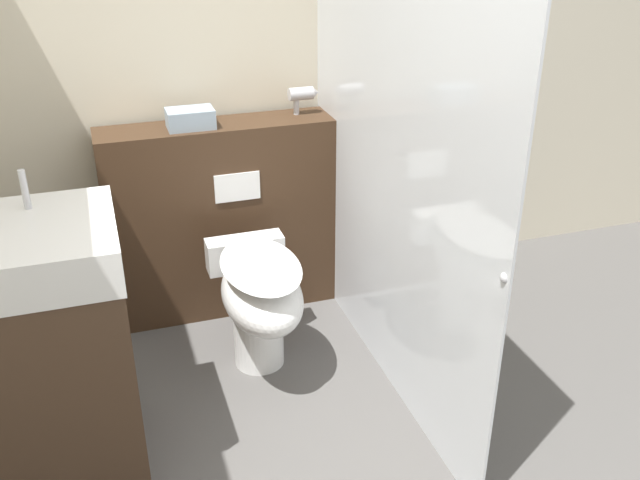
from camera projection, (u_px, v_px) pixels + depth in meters
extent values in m
cube|color=beige|center=(241.00, 59.00, 3.48)|extent=(8.00, 0.06, 2.50)
cube|color=#3D2819|center=(234.00, 218.00, 3.62)|extent=(1.26, 0.26, 1.00)
cube|color=white|center=(237.00, 187.00, 3.41)|extent=(0.22, 0.01, 0.14)
cube|color=silver|center=(389.00, 166.00, 2.89)|extent=(0.01, 1.85, 1.98)
sphere|color=#B2B2B7|center=(506.00, 278.00, 2.15)|extent=(0.04, 0.04, 0.04)
cylinder|color=white|center=(258.00, 326.00, 3.27)|extent=(0.23, 0.23, 0.39)
ellipsoid|color=white|center=(262.00, 295.00, 3.09)|extent=(0.34, 0.57, 0.27)
ellipsoid|color=white|center=(260.00, 265.00, 3.02)|extent=(0.33, 0.56, 0.02)
cube|color=white|center=(245.00, 253.00, 3.33)|extent=(0.36, 0.11, 0.15)
cube|color=#473323|center=(57.00, 374.00, 2.57)|extent=(0.54, 0.56, 0.86)
cube|color=white|center=(31.00, 248.00, 2.34)|extent=(0.55, 0.57, 0.16)
cylinder|color=silver|center=(25.00, 189.00, 2.41)|extent=(0.02, 0.02, 0.14)
cylinder|color=#B7B7BC|center=(301.00, 94.00, 3.48)|extent=(0.12, 0.06, 0.06)
cone|color=#B7B7BC|center=(316.00, 92.00, 3.50)|extent=(0.03, 0.05, 0.05)
cylinder|color=#B7B7BC|center=(296.00, 105.00, 3.50)|extent=(0.03, 0.03, 0.10)
cube|color=#8C9EAD|center=(190.00, 118.00, 3.30)|extent=(0.22, 0.14, 0.09)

